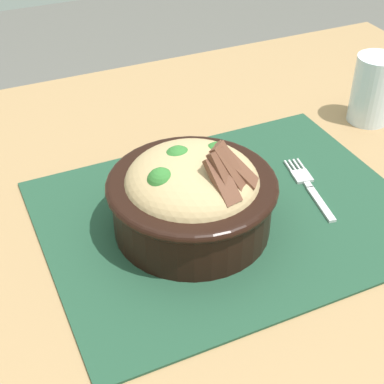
# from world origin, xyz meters

# --- Properties ---
(table) EXTENTS (1.15, 0.86, 0.76)m
(table) POSITION_xyz_m (0.00, 0.00, 0.68)
(table) COLOR #99754C
(table) RESTS_ON ground_plane
(placemat) EXTENTS (0.43, 0.33, 0.00)m
(placemat) POSITION_xyz_m (0.04, -0.01, 0.76)
(placemat) COLOR #1E422D
(placemat) RESTS_ON table
(bowl) EXTENTS (0.21, 0.21, 0.12)m
(bowl) POSITION_xyz_m (-0.01, -0.01, 0.81)
(bowl) COLOR black
(bowl) RESTS_ON placemat
(fork) EXTENTS (0.04, 0.13, 0.00)m
(fork) POSITION_xyz_m (0.15, -0.00, 0.76)
(fork) COLOR silver
(fork) RESTS_ON placemat
(drinking_glass) EXTENTS (0.06, 0.06, 0.10)m
(drinking_glass) POSITION_xyz_m (0.33, 0.11, 0.80)
(drinking_glass) COLOR silver
(drinking_glass) RESTS_ON table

